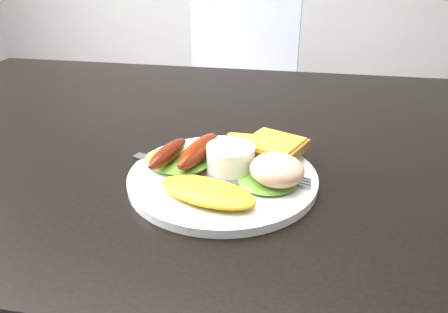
{
  "coord_description": "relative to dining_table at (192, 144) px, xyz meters",
  "views": [
    {
      "loc": [
        0.17,
        -0.64,
        1.04
      ],
      "look_at": [
        0.08,
        -0.14,
        0.78
      ],
      "focal_mm": 35.0,
      "sensor_mm": 36.0,
      "label": 1
    }
  ],
  "objects": [
    {
      "name": "lettuce_left",
      "position": [
        0.01,
        -0.13,
        0.04
      ],
      "size": [
        0.12,
        0.11,
        0.01
      ],
      "primitive_type": "ellipsoid",
      "rotation": [
        0.0,
        0.0,
        -0.3
      ],
      "color": "#5D9A26",
      "rests_on": "plate"
    },
    {
      "name": "toast_b",
      "position": [
        0.14,
        -0.1,
        0.05
      ],
      "size": [
        0.1,
        0.1,
        0.01
      ],
      "primitive_type": "cube",
      "rotation": [
        0.0,
        0.0,
        -0.41
      ],
      "color": "olive",
      "rests_on": "toast_a"
    },
    {
      "name": "sausage_b",
      "position": [
        0.04,
        -0.13,
        0.05
      ],
      "size": [
        0.05,
        0.11,
        0.03
      ],
      "primitive_type": "ellipsoid",
      "rotation": [
        0.0,
        0.0,
        -0.23
      ],
      "color": "maroon",
      "rests_on": "lettuce_left"
    },
    {
      "name": "dining_table",
      "position": [
        0.0,
        0.0,
        0.0
      ],
      "size": [
        1.2,
        0.8,
        0.04
      ],
      "primitive_type": "cube",
      "color": "black",
      "rests_on": "ground"
    },
    {
      "name": "potato_salad",
      "position": [
        0.15,
        -0.17,
        0.06
      ],
      "size": [
        0.09,
        0.08,
        0.04
      ],
      "primitive_type": "ellipsoid",
      "rotation": [
        0.0,
        0.0,
        -0.4
      ],
      "color": "beige",
      "rests_on": "lettuce_right"
    },
    {
      "name": "plate",
      "position": [
        0.08,
        -0.15,
        0.03
      ],
      "size": [
        0.25,
        0.25,
        0.01
      ],
      "primitive_type": "cylinder",
      "color": "white",
      "rests_on": "dining_table"
    },
    {
      "name": "sausage_a",
      "position": [
        0.0,
        -0.14,
        0.05
      ],
      "size": [
        0.04,
        0.09,
        0.02
      ],
      "primitive_type": "ellipsoid",
      "rotation": [
        0.0,
        0.0,
        -0.24
      ],
      "color": "#5E0C06",
      "rests_on": "lettuce_left"
    },
    {
      "name": "toast_a",
      "position": [
        0.11,
        -0.09,
        0.04
      ],
      "size": [
        0.09,
        0.09,
        0.01
      ],
      "primitive_type": "cube",
      "rotation": [
        0.0,
        0.0,
        -0.05
      ],
      "color": "olive",
      "rests_on": "plate"
    },
    {
      "name": "ramekin",
      "position": [
        0.09,
        -0.14,
        0.05
      ],
      "size": [
        0.06,
        0.06,
        0.04
      ],
      "primitive_type": "cylinder",
      "rotation": [
        0.0,
        0.0,
        0.01
      ],
      "color": "white",
      "rests_on": "plate"
    },
    {
      "name": "person",
      "position": [
        -0.39,
        0.7,
        0.07
      ],
      "size": [
        0.66,
        0.53,
        1.59
      ],
      "primitive_type": "imported",
      "rotation": [
        0.0,
        0.0,
        2.85
      ],
      "color": "navy",
      "rests_on": "ground"
    },
    {
      "name": "omelette",
      "position": [
        0.07,
        -0.21,
        0.04
      ],
      "size": [
        0.13,
        0.09,
        0.02
      ],
      "primitive_type": "ellipsoid",
      "rotation": [
        0.0,
        0.0,
        -0.29
      ],
      "color": "gold",
      "rests_on": "plate"
    },
    {
      "name": "dining_chair",
      "position": [
        -0.07,
        0.97,
        -0.28
      ],
      "size": [
        0.47,
        0.47,
        0.05
      ],
      "primitive_type": "cube",
      "rotation": [
        0.0,
        0.0,
        -0.06
      ],
      "color": "tan",
      "rests_on": "ground"
    },
    {
      "name": "lettuce_right",
      "position": [
        0.14,
        -0.17,
        0.04
      ],
      "size": [
        0.07,
        0.07,
        0.01
      ],
      "primitive_type": "ellipsoid",
      "rotation": [
        0.0,
        0.0,
        0.04
      ],
      "color": "#4B961A",
      "rests_on": "plate"
    },
    {
      "name": "fork",
      "position": [
        0.04,
        -0.15,
        0.03
      ],
      "size": [
        0.18,
        0.08,
        0.0
      ],
      "primitive_type": "cube",
      "rotation": [
        0.0,
        0.0,
        -0.34
      ],
      "color": "#ADAFB7",
      "rests_on": "plate"
    }
  ]
}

